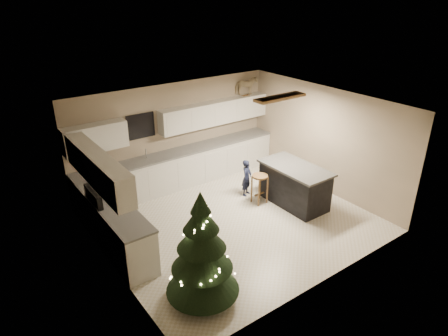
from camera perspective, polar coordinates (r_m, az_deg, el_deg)
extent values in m
plane|color=silver|center=(8.88, 1.34, -7.52)|extent=(5.50, 5.50, 0.00)
cube|color=tan|center=(10.22, -7.13, 4.83)|extent=(5.50, 0.02, 2.60)
cube|color=tan|center=(6.69, 14.62, -7.08)|extent=(5.50, 0.02, 2.60)
cube|color=tan|center=(7.12, -16.55, -5.29)|extent=(0.02, 5.00, 2.60)
cube|color=tan|center=(10.06, 14.02, 3.95)|extent=(0.02, 5.00, 2.60)
cube|color=silver|center=(7.82, 1.53, 8.83)|extent=(5.50, 5.00, 0.02)
cube|color=brown|center=(8.73, 8.01, 9.94)|extent=(1.25, 0.32, 0.06)
cube|color=white|center=(8.74, 8.00, 9.72)|extent=(1.15, 0.24, 0.02)
cube|color=silver|center=(10.29, -6.07, -0.07)|extent=(5.48, 0.60, 0.90)
cube|color=silver|center=(8.12, -15.36, -8.16)|extent=(0.60, 2.60, 0.90)
cube|color=slate|center=(10.10, -6.16, 2.33)|extent=(5.48, 0.62, 0.04)
cube|color=slate|center=(7.88, -15.67, -5.26)|extent=(0.62, 2.60, 0.04)
cube|color=silver|center=(9.18, -17.94, 4.14)|extent=(1.40, 0.35, 0.60)
cube|color=silver|center=(10.52, -1.27, 7.91)|extent=(3.20, 0.35, 0.60)
cube|color=silver|center=(7.61, -17.62, -0.04)|extent=(0.35, 2.60, 0.60)
cube|color=black|center=(9.69, -11.82, 5.89)|extent=(0.70, 0.04, 0.60)
cube|color=#99999E|center=(9.74, -10.75, 1.03)|extent=(0.55, 0.40, 0.06)
cylinder|color=#99999E|center=(9.76, -11.08, 2.08)|extent=(0.03, 0.03, 0.24)
cube|color=black|center=(8.37, -16.00, -7.18)|extent=(0.64, 0.75, 0.90)
cube|color=black|center=(8.01, -18.15, -4.02)|extent=(0.10, 0.75, 0.30)
cube|color=black|center=(9.49, 9.98, -2.56)|extent=(0.80, 1.60, 0.90)
cube|color=black|center=(9.29, 10.19, 0.04)|extent=(0.90, 1.70, 0.05)
cylinder|color=brown|center=(9.31, 5.17, -1.17)|extent=(0.37, 0.37, 0.04)
cylinder|color=brown|center=(9.31, 5.00, -3.63)|extent=(0.04, 0.04, 0.67)
cylinder|color=brown|center=(9.47, 6.21, -3.18)|extent=(0.04, 0.04, 0.67)
cylinder|color=brown|center=(9.49, 3.97, -3.03)|extent=(0.04, 0.04, 0.67)
cylinder|color=brown|center=(9.64, 5.17, -2.60)|extent=(0.04, 0.04, 0.67)
cube|color=brown|center=(9.53, 5.06, -3.72)|extent=(0.28, 0.03, 0.03)
cylinder|color=#3F2816|center=(6.90, -3.04, -17.15)|extent=(0.11, 0.11, 0.27)
cone|color=black|center=(6.67, -3.11, -14.88)|extent=(1.21, 1.21, 0.62)
cone|color=black|center=(6.42, -3.19, -12.13)|extent=(0.99, 0.99, 0.53)
cone|color=black|center=(6.22, -3.27, -9.51)|extent=(0.78, 0.78, 0.49)
cone|color=black|center=(6.05, -3.34, -7.07)|extent=(0.57, 0.57, 0.44)
cone|color=black|center=(5.91, -3.40, -4.87)|extent=(0.32, 0.32, 0.35)
sphere|color=#FFD88C|center=(7.12, 1.33, -14.65)|extent=(0.03, 0.03, 0.03)
sphere|color=#FFD88C|center=(7.19, 0.09, -13.76)|extent=(0.03, 0.03, 0.03)
sphere|color=#FFD88C|center=(7.23, -1.37, -13.15)|extent=(0.03, 0.03, 0.03)
sphere|color=#FFD88C|center=(7.23, -2.90, -12.83)|extent=(0.03, 0.03, 0.03)
sphere|color=#FFD88C|center=(7.18, -4.40, -12.78)|extent=(0.03, 0.03, 0.03)
sphere|color=#FFD88C|center=(7.09, -5.73, -12.98)|extent=(0.03, 0.03, 0.03)
sphere|color=#FFD88C|center=(6.97, -6.79, -13.39)|extent=(0.03, 0.03, 0.03)
sphere|color=#FFD88C|center=(6.83, -7.49, -13.96)|extent=(0.03, 0.03, 0.03)
sphere|color=#FFD88C|center=(6.68, -7.76, -14.59)|extent=(0.03, 0.03, 0.03)
sphere|color=#FFD88C|center=(6.53, -7.56, -15.22)|extent=(0.03, 0.03, 0.03)
sphere|color=#FFD88C|center=(6.39, -6.90, -15.74)|extent=(0.03, 0.03, 0.03)
sphere|color=#FFD88C|center=(6.28, -5.86, -16.07)|extent=(0.03, 0.03, 0.03)
sphere|color=#FFD88C|center=(6.21, -4.55, -16.14)|extent=(0.03, 0.03, 0.03)
sphere|color=#FFD88C|center=(6.17, -3.14, -15.91)|extent=(0.03, 0.03, 0.03)
sphere|color=#FFD88C|center=(6.17, -1.82, -15.40)|extent=(0.03, 0.03, 0.03)
sphere|color=#FFD88C|center=(6.21, -0.72, -14.65)|extent=(0.03, 0.03, 0.03)
sphere|color=#FFD88C|center=(6.27, 0.03, -13.75)|extent=(0.03, 0.03, 0.03)
sphere|color=#FFD88C|center=(6.34, 0.39, -12.78)|extent=(0.03, 0.03, 0.03)
sphere|color=#FFD88C|center=(6.42, 0.36, -11.82)|extent=(0.03, 0.03, 0.03)
sphere|color=#FFD88C|center=(6.49, -0.01, -10.94)|extent=(0.03, 0.03, 0.03)
sphere|color=#FFD88C|center=(6.55, -0.65, -10.20)|extent=(0.03, 0.03, 0.03)
sphere|color=#FFD88C|center=(6.58, -1.49, -9.61)|extent=(0.03, 0.03, 0.03)
sphere|color=#FFD88C|center=(6.59, -2.42, -9.18)|extent=(0.03, 0.03, 0.03)
sphere|color=#FFD88C|center=(6.56, -3.35, -8.93)|extent=(0.03, 0.03, 0.03)
sphere|color=#FFD88C|center=(6.52, -4.22, -8.82)|extent=(0.03, 0.03, 0.03)
sphere|color=#FFD88C|center=(6.45, -4.93, -8.84)|extent=(0.03, 0.03, 0.03)
sphere|color=#FFD88C|center=(6.37, -5.43, -8.94)|extent=(0.03, 0.03, 0.03)
sphere|color=#FFD88C|center=(6.28, -5.69, -9.09)|extent=(0.03, 0.03, 0.03)
sphere|color=#FFD88C|center=(6.18, -5.69, -9.22)|extent=(0.03, 0.03, 0.03)
sphere|color=#FFD88C|center=(6.10, -5.44, -9.31)|extent=(0.03, 0.03, 0.03)
sphere|color=#FFD88C|center=(6.03, -5.00, -9.31)|extent=(0.03, 0.03, 0.03)
sphere|color=#FFD88C|center=(5.97, -4.42, -9.19)|extent=(0.03, 0.03, 0.03)
sphere|color=#FFD88C|center=(5.94, -3.78, -8.94)|extent=(0.03, 0.03, 0.03)
sphere|color=#FFD88C|center=(5.92, -3.17, -8.58)|extent=(0.03, 0.03, 0.03)
sphere|color=#FFD88C|center=(5.93, -2.66, -8.12)|extent=(0.03, 0.03, 0.03)
sphere|color=#FFD88C|center=(5.94, -2.29, -7.59)|extent=(0.03, 0.03, 0.03)
sphere|color=#FFD88C|center=(5.96, -2.09, -7.04)|extent=(0.03, 0.03, 0.03)
sphere|color=#FFD88C|center=(5.98, -2.06, -6.48)|extent=(0.03, 0.03, 0.03)
sphere|color=#FFD88C|center=(6.00, -2.18, -5.96)|extent=(0.03, 0.03, 0.03)
sphere|color=#FFD88C|center=(6.00, -2.40, -5.50)|extent=(0.03, 0.03, 0.03)
sphere|color=#FFD88C|center=(6.00, -2.69, -5.09)|extent=(0.03, 0.03, 0.03)
sphere|color=#FFD88C|center=(5.99, -2.99, -4.74)|extent=(0.03, 0.03, 0.03)
sphere|color=#FFD88C|center=(5.97, -3.27, -4.44)|extent=(0.03, 0.03, 0.03)
sphere|color=#FFD88C|center=(5.94, -3.48, -4.18)|extent=(0.03, 0.03, 0.03)
sphere|color=silver|center=(7.00, 0.75, -14.18)|extent=(0.06, 0.06, 0.06)
sphere|color=silver|center=(6.83, -7.07, -14.01)|extent=(0.06, 0.06, 0.06)
sphere|color=silver|center=(6.25, -2.03, -16.32)|extent=(0.06, 0.06, 0.06)
sphere|color=silver|center=(6.74, -1.07, -11.31)|extent=(0.06, 0.06, 0.06)
sphere|color=silver|center=(6.43, -6.25, -11.85)|extent=(0.06, 0.06, 0.06)
sphere|color=silver|center=(6.13, -1.73, -12.09)|extent=(0.06, 0.06, 0.06)
sphere|color=silver|center=(6.42, -2.52, -8.64)|extent=(0.06, 0.06, 0.06)
sphere|color=silver|center=(6.12, -4.94, -8.91)|extent=(0.06, 0.06, 0.06)
sphere|color=silver|center=(6.01, -2.35, -7.88)|extent=(0.06, 0.06, 0.06)
sphere|color=silver|center=(6.07, -3.33, -5.94)|extent=(0.06, 0.06, 0.06)
sphere|color=silver|center=(5.92, -3.60, -5.18)|extent=(0.06, 0.06, 0.06)
imported|color=black|center=(9.74, 3.26, -1.39)|extent=(0.40, 0.35, 0.92)
cube|color=brown|center=(11.00, 3.23, 10.29)|extent=(0.23, 0.02, 0.02)
cube|color=brown|center=(11.06, 2.99, 10.37)|extent=(0.23, 0.02, 0.02)
imported|color=#C5B092|center=(10.97, 3.14, 11.65)|extent=(0.65, 0.49, 0.50)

